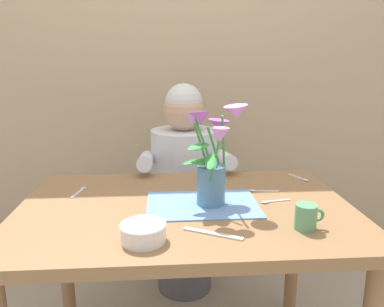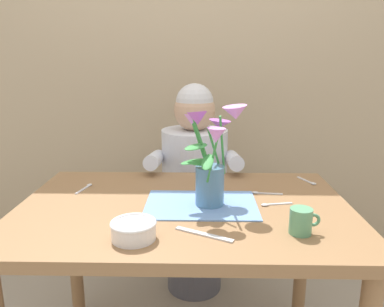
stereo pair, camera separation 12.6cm
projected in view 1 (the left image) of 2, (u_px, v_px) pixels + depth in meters
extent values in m
cube|color=tan|center=(175.00, 59.00, 2.25)|extent=(4.00, 0.10, 2.50)
cube|color=olive|center=(185.00, 210.00, 1.36)|extent=(1.20, 0.80, 0.04)
cylinder|color=olive|center=(65.00, 259.00, 1.75)|extent=(0.06, 0.06, 0.70)
cylinder|color=olive|center=(293.00, 251.00, 1.82)|extent=(0.06, 0.06, 0.70)
cylinder|color=#4C4C56|center=(185.00, 254.00, 2.09)|extent=(0.30, 0.30, 0.40)
cylinder|color=silver|center=(184.00, 177.00, 1.98)|extent=(0.34, 0.34, 0.50)
sphere|color=tan|center=(184.00, 110.00, 1.90)|extent=(0.21, 0.21, 0.21)
sphere|color=silver|center=(184.00, 102.00, 1.89)|extent=(0.19, 0.19, 0.19)
cylinder|color=silver|center=(146.00, 161.00, 1.80)|extent=(0.07, 0.33, 0.12)
cylinder|color=silver|center=(225.00, 159.00, 1.83)|extent=(0.07, 0.33, 0.12)
cube|color=#6B93D1|center=(203.00, 205.00, 1.36)|extent=(0.40, 0.28, 0.00)
cylinder|color=teal|center=(211.00, 186.00, 1.34)|extent=(0.10, 0.10, 0.15)
cylinder|color=#388E42|center=(223.00, 146.00, 1.31)|extent=(0.03, 0.08, 0.22)
cone|color=#CC7FDB|center=(236.00, 112.00, 1.29)|extent=(0.11, 0.11, 0.06)
sphere|color=#E5D14C|center=(236.00, 111.00, 1.29)|extent=(0.02, 0.02, 0.02)
cylinder|color=#388E42|center=(215.00, 150.00, 1.36)|extent=(0.06, 0.01, 0.17)
cone|color=#A351B7|center=(218.00, 124.00, 1.38)|extent=(0.09, 0.08, 0.04)
sphere|color=#E5D14C|center=(218.00, 123.00, 1.38)|extent=(0.02, 0.02, 0.02)
cylinder|color=#388E42|center=(202.00, 149.00, 1.33)|extent=(0.07, 0.03, 0.19)
cone|color=#CC7FDB|center=(193.00, 120.00, 1.32)|extent=(0.10, 0.10, 0.05)
sphere|color=#E5D14C|center=(193.00, 119.00, 1.32)|extent=(0.02, 0.02, 0.02)
cylinder|color=#388E42|center=(206.00, 149.00, 1.28)|extent=(0.08, 0.04, 0.21)
cone|color=#A351B7|center=(200.00, 118.00, 1.23)|extent=(0.10, 0.10, 0.05)
sphere|color=#E5D14C|center=(200.00, 117.00, 1.23)|extent=(0.02, 0.02, 0.02)
cylinder|color=#388E42|center=(215.00, 158.00, 1.28)|extent=(0.04, 0.01, 0.17)
cone|color=#CC7FDB|center=(220.00, 135.00, 1.21)|extent=(0.08, 0.07, 0.05)
sphere|color=#E5D14C|center=(220.00, 133.00, 1.21)|extent=(0.02, 0.02, 0.02)
ellipsoid|color=#388E42|center=(200.00, 163.00, 1.28)|extent=(0.09, 0.09, 0.04)
ellipsoid|color=#388E42|center=(195.00, 162.00, 1.30)|extent=(0.10, 0.06, 0.02)
ellipsoid|color=#388E42|center=(211.00, 161.00, 1.26)|extent=(0.05, 0.09, 0.04)
ellipsoid|color=#388E42|center=(198.00, 147.00, 1.27)|extent=(0.10, 0.08, 0.02)
cylinder|color=white|center=(143.00, 233.00, 1.09)|extent=(0.13, 0.13, 0.05)
torus|color=white|center=(143.00, 225.00, 1.08)|extent=(0.14, 0.14, 0.01)
cube|color=silver|center=(213.00, 234.00, 1.13)|extent=(0.18, 0.10, 0.00)
cylinder|color=#569970|center=(306.00, 217.00, 1.16)|extent=(0.07, 0.07, 0.08)
torus|color=#569970|center=(318.00, 215.00, 1.17)|extent=(0.04, 0.01, 0.04)
cube|color=silver|center=(77.00, 193.00, 1.47)|extent=(0.03, 0.10, 0.00)
ellipsoid|color=silver|center=(83.00, 188.00, 1.53)|extent=(0.03, 0.03, 0.01)
cube|color=silver|center=(278.00, 201.00, 1.40)|extent=(0.10, 0.03, 0.00)
ellipsoid|color=silver|center=(264.00, 202.00, 1.38)|extent=(0.03, 0.02, 0.01)
cube|color=silver|center=(266.00, 191.00, 1.50)|extent=(0.10, 0.02, 0.00)
ellipsoid|color=silver|center=(252.00, 190.00, 1.50)|extent=(0.03, 0.02, 0.01)
cube|color=silver|center=(296.00, 177.00, 1.68)|extent=(0.05, 0.10, 0.00)
ellipsoid|color=silver|center=(306.00, 180.00, 1.63)|extent=(0.03, 0.03, 0.01)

